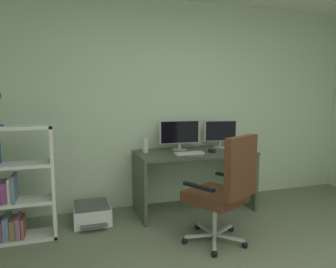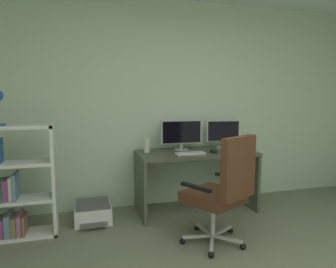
{
  "view_description": "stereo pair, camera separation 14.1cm",
  "coord_description": "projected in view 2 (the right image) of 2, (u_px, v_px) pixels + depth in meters",
  "views": [
    {
      "loc": [
        -1.33,
        -1.32,
        1.43
      ],
      "look_at": [
        -0.28,
        1.83,
        1.01
      ],
      "focal_mm": 32.99,
      "sensor_mm": 36.0,
      "label": 1
    },
    {
      "loc": [
        -1.19,
        -1.37,
        1.43
      ],
      "look_at": [
        -0.28,
        1.83,
        1.01
      ],
      "focal_mm": 32.99,
      "sensor_mm": 36.0,
      "label": 2
    }
  ],
  "objects": [
    {
      "name": "wall_back",
      "position": [
        174.0,
        104.0,
        4.07
      ],
      "size": [
        5.34,
        0.1,
        2.63
      ],
      "primitive_type": "cube",
      "color": "beige",
      "rests_on": "ground"
    },
    {
      "name": "desk",
      "position": [
        196.0,
        167.0,
        3.82
      ],
      "size": [
        1.44,
        0.67,
        0.74
      ],
      "color": "#484E3D",
      "rests_on": "ground"
    },
    {
      "name": "monitor_main",
      "position": [
        181.0,
        133.0,
        3.88
      ],
      "size": [
        0.53,
        0.18,
        0.38
      ],
      "color": "#B2B5B7",
      "rests_on": "desk"
    },
    {
      "name": "monitor_secondary",
      "position": [
        223.0,
        132.0,
        4.04
      ],
      "size": [
        0.45,
        0.18,
        0.36
      ],
      "color": "#B2B5B7",
      "rests_on": "desk"
    },
    {
      "name": "keyboard",
      "position": [
        190.0,
        153.0,
        3.62
      ],
      "size": [
        0.34,
        0.13,
        0.02
      ],
      "primitive_type": "cube",
      "rotation": [
        0.0,
        0.0,
        -0.01
      ],
      "color": "silver",
      "rests_on": "desk"
    },
    {
      "name": "computer_mouse",
      "position": [
        213.0,
        151.0,
        3.71
      ],
      "size": [
        0.07,
        0.11,
        0.03
      ],
      "primitive_type": "cube",
      "rotation": [
        0.0,
        0.0,
        -0.13
      ],
      "color": "black",
      "rests_on": "desk"
    },
    {
      "name": "desktop_speaker",
      "position": [
        147.0,
        145.0,
        3.73
      ],
      "size": [
        0.07,
        0.07,
        0.17
      ],
      "primitive_type": "cylinder",
      "color": "silver",
      "rests_on": "desk"
    },
    {
      "name": "office_chair",
      "position": [
        223.0,
        188.0,
        2.88
      ],
      "size": [
        0.66,
        0.7,
        1.07
      ],
      "color": "#B7BABC",
      "rests_on": "ground"
    },
    {
      "name": "bookshelf",
      "position": [
        11.0,
        189.0,
        3.07
      ],
      "size": [
        0.7,
        0.29,
        1.14
      ],
      "color": "silver",
      "rests_on": "ground"
    },
    {
      "name": "printer",
      "position": [
        93.0,
        212.0,
        3.53
      ],
      "size": [
        0.4,
        0.51,
        0.21
      ],
      "color": "silver",
      "rests_on": "ground"
    }
  ]
}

